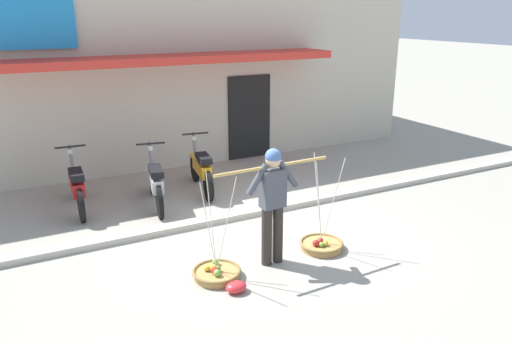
% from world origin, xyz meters
% --- Properties ---
extents(ground_plane, '(90.00, 90.00, 0.00)m').
position_xyz_m(ground_plane, '(0.00, 0.00, 0.00)').
color(ground_plane, '#9E998C').
extents(sidewalk_curb, '(20.00, 0.24, 0.10)m').
position_xyz_m(sidewalk_curb, '(0.00, 0.70, 0.05)').
color(sidewalk_curb, '#BAB4A5').
rests_on(sidewalk_curb, ground).
extents(fruit_vendor, '(1.75, 0.22, 1.70)m').
position_xyz_m(fruit_vendor, '(-0.31, -0.99, 0.98)').
color(fruit_vendor, '#2D2823').
rests_on(fruit_vendor, ground).
extents(fruit_basket_left_side, '(0.66, 0.66, 1.45)m').
position_xyz_m(fruit_basket_left_side, '(-1.19, -1.02, 0.08)').
color(fruit_basket_left_side, '#B2894C').
rests_on(fruit_basket_left_side, ground).
extents(fruit_basket_right_side, '(0.66, 0.66, 1.45)m').
position_xyz_m(fruit_basket_right_side, '(0.55, -0.96, 0.07)').
color(fruit_basket_right_side, '#B2894C').
rests_on(fruit_basket_right_side, ground).
extents(motorcycle_nearest_shop, '(0.54, 1.82, 1.09)m').
position_xyz_m(motorcycle_nearest_shop, '(-2.48, 2.34, 0.45)').
color(motorcycle_nearest_shop, black).
rests_on(motorcycle_nearest_shop, ground).
extents(motorcycle_second_in_row, '(0.55, 1.81, 1.09)m').
position_xyz_m(motorcycle_second_in_row, '(-1.17, 1.89, 0.45)').
color(motorcycle_second_in_row, black).
rests_on(motorcycle_second_in_row, ground).
extents(motorcycle_third_in_row, '(0.54, 1.81, 1.09)m').
position_xyz_m(motorcycle_third_in_row, '(-0.12, 2.26, 0.45)').
color(motorcycle_third_in_row, black).
rests_on(motorcycle_third_in_row, ground).
extents(storefront_building, '(13.00, 6.00, 4.20)m').
position_xyz_m(storefront_building, '(-0.15, 6.49, 2.10)').
color(storefront_building, beige).
rests_on(storefront_building, ground).
extents(plastic_litter_bag, '(0.28, 0.22, 0.14)m').
position_xyz_m(plastic_litter_bag, '(-1.10, -1.47, 0.07)').
color(plastic_litter_bag, red).
rests_on(plastic_litter_bag, ground).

